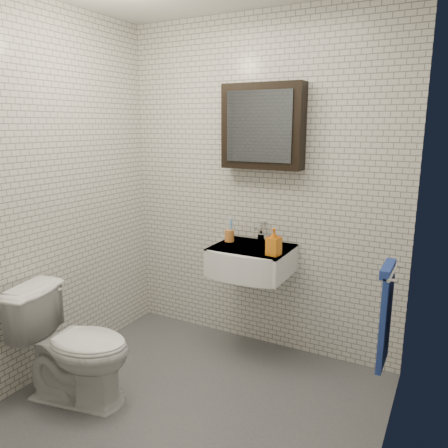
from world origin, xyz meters
name	(u,v)px	position (x,y,z in m)	size (l,w,h in m)	color
ground	(191,407)	(0.00, 0.00, 0.01)	(2.20, 2.00, 0.01)	#4C4E53
room_shell	(186,171)	(0.00, 0.00, 1.47)	(2.22, 2.02, 2.51)	silver
washbasin	(250,261)	(0.05, 0.73, 0.76)	(0.55, 0.50, 0.20)	white
faucet	(261,233)	(0.05, 0.93, 0.92)	(0.06, 0.20, 0.15)	silver
mirror_cabinet	(263,127)	(0.05, 0.93, 1.70)	(0.60, 0.15, 0.60)	black
towel_rail	(386,311)	(1.04, 0.35, 0.72)	(0.09, 0.30, 0.58)	silver
toothbrush_cup	(229,235)	(-0.16, 0.83, 0.90)	(0.08, 0.08, 0.20)	#CA7632
soap_bottle	(274,242)	(0.27, 0.65, 0.94)	(0.08, 0.09, 0.19)	#E74818
toilet	(75,345)	(-0.69, -0.25, 0.37)	(0.41, 0.72, 0.74)	white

